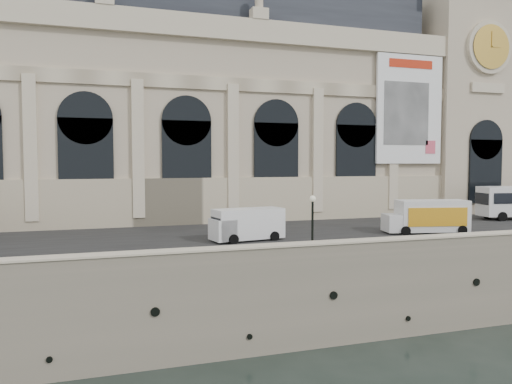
# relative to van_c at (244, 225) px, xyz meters

# --- Properties ---
(ground) EXTENTS (260.00, 260.00, 0.00)m
(ground) POSITION_rel_van_c_xyz_m (1.38, -9.80, -7.40)
(ground) COLOR black
(ground) RESTS_ON ground
(quay) EXTENTS (160.00, 70.00, 6.00)m
(quay) POSITION_rel_van_c_xyz_m (1.38, 25.20, -4.40)
(quay) COLOR gray
(quay) RESTS_ON ground
(street) EXTENTS (160.00, 24.00, 0.06)m
(street) POSITION_rel_van_c_xyz_m (1.38, 4.20, -1.37)
(street) COLOR #2D2D2D
(street) RESTS_ON quay
(parapet) EXTENTS (160.00, 1.40, 1.21)m
(parapet) POSITION_rel_van_c_xyz_m (1.38, -9.20, -0.78)
(parapet) COLOR gray
(parapet) RESTS_ON quay
(museum) EXTENTS (69.00, 18.70, 29.10)m
(museum) POSITION_rel_van_c_xyz_m (-4.60, 21.06, 12.32)
(museum) COLOR #B6A78C
(museum) RESTS_ON quay
(clock_pavilion) EXTENTS (13.00, 14.72, 36.70)m
(clock_pavilion) POSITION_rel_van_c_xyz_m (35.38, 18.13, 16.02)
(clock_pavilion) COLOR #B6A78C
(clock_pavilion) RESTS_ON quay
(van_c) EXTENTS (6.45, 3.29, 2.74)m
(van_c) POSITION_rel_van_c_xyz_m (0.00, 0.00, 0.00)
(van_c) COLOR white
(van_c) RESTS_ON quay
(box_truck) EXTENTS (8.07, 4.13, 3.11)m
(box_truck) POSITION_rel_van_c_xyz_m (17.65, -0.90, 0.16)
(box_truck) COLOR silver
(box_truck) RESTS_ON quay
(lamp_right) EXTENTS (0.44, 0.44, 4.33)m
(lamp_right) POSITION_rel_van_c_xyz_m (2.57, -8.09, 0.75)
(lamp_right) COLOR black
(lamp_right) RESTS_ON quay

